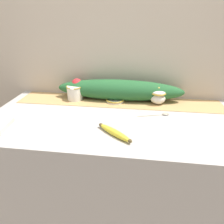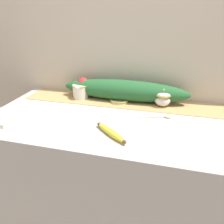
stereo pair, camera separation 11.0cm
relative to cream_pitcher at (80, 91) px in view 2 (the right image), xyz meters
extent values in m
plane|color=#7A6B5B|center=(0.31, -0.24, -0.95)|extent=(12.00, 12.00, 0.00)
cube|color=#B7B2AD|center=(0.31, -0.24, -0.50)|extent=(1.49, 0.71, 0.90)
cube|color=beige|center=(0.31, 0.14, 0.25)|extent=(2.29, 0.04, 2.40)
cube|color=tan|center=(0.31, 0.00, -0.05)|extent=(1.37, 0.22, 0.00)
cylinder|color=white|center=(0.00, 0.00, 0.00)|extent=(0.10, 0.10, 0.10)
torus|color=#B79333|center=(0.00, 0.00, 0.04)|extent=(0.11, 0.11, 0.01)
torus|color=white|center=(0.00, 0.06, 0.00)|extent=(0.05, 0.01, 0.05)
ellipsoid|color=white|center=(0.00, -0.05, 0.04)|extent=(0.03, 0.02, 0.02)
ellipsoid|color=white|center=(0.56, 0.00, -0.01)|extent=(0.10, 0.10, 0.08)
torus|color=#B79333|center=(0.56, 0.00, 0.02)|extent=(0.10, 0.10, 0.01)
ellipsoid|color=white|center=(0.56, 0.00, 0.03)|extent=(0.09, 0.09, 0.03)
sphere|color=#B79333|center=(0.56, 0.00, 0.05)|extent=(0.02, 0.02, 0.02)
cylinder|color=white|center=(0.28, -0.01, -0.05)|extent=(0.12, 0.12, 0.01)
torus|color=#B79333|center=(0.28, -0.01, -0.04)|extent=(0.12, 0.12, 0.01)
ellipsoid|color=yellow|center=(0.33, -0.43, -0.04)|extent=(0.19, 0.16, 0.03)
ellipsoid|color=brown|center=(0.25, -0.36, -0.04)|extent=(0.04, 0.03, 0.02)
ellipsoid|color=brown|center=(0.41, -0.49, -0.04)|extent=(0.03, 0.03, 0.02)
cube|color=#A89E89|center=(0.51, -0.19, -0.05)|extent=(0.15, 0.05, 0.00)
ellipsoid|color=#A89E89|center=(0.60, -0.16, -0.05)|extent=(0.05, 0.04, 0.01)
ellipsoid|color=#235B2D|center=(0.31, 0.04, 0.02)|extent=(0.87, 0.15, 0.14)
sphere|color=red|center=(0.01, 0.04, 0.05)|extent=(0.08, 0.08, 0.08)
sphere|color=red|center=(0.11, 0.05, 0.04)|extent=(0.05, 0.05, 0.05)
sphere|color=red|center=(0.24, 0.02, 0.03)|extent=(0.05, 0.05, 0.05)
sphere|color=red|center=(0.36, 0.01, 0.04)|extent=(0.08, 0.08, 0.08)
sphere|color=red|center=(0.50, 0.03, 0.04)|extent=(0.07, 0.07, 0.07)
sphere|color=red|center=(0.62, 0.02, 0.03)|extent=(0.05, 0.05, 0.05)
camera|label=1|loc=(0.42, -1.25, 0.48)|focal=32.00mm
camera|label=2|loc=(0.53, -1.23, 0.48)|focal=32.00mm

